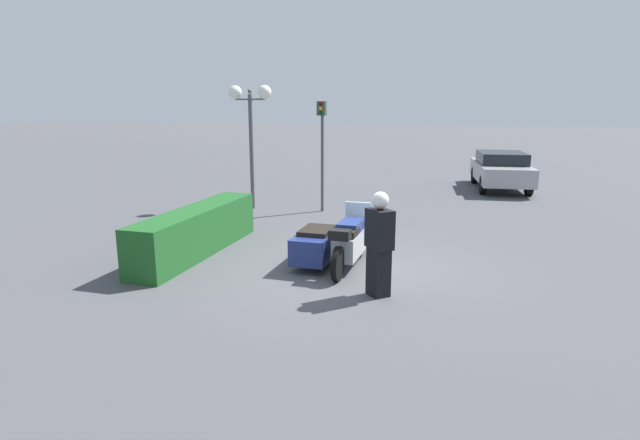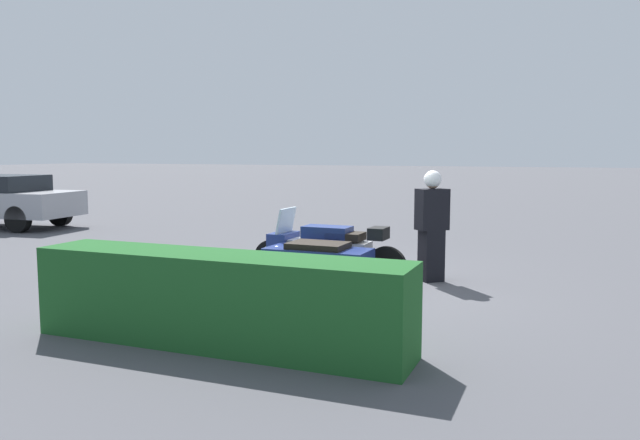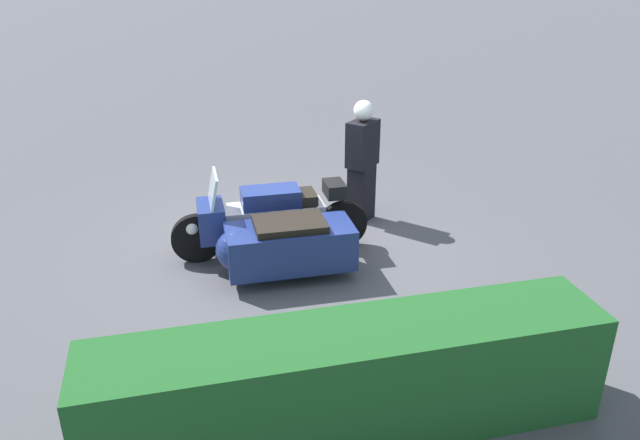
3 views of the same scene
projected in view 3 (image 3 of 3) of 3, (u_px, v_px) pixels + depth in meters
ground_plane at (288, 250)px, 8.16m from camera, size 160.00×160.00×0.00m
police_motorcycle at (274, 233)px, 7.56m from camera, size 2.52×1.29×1.15m
officer_rider at (362, 158)px, 8.72m from camera, size 0.54×0.53×1.74m
hedge_bush_curbside at (350, 382)px, 4.95m from camera, size 4.14×0.76×0.97m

